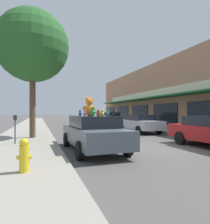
{
  "coord_description": "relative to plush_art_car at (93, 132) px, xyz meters",
  "views": [
    {
      "loc": [
        -4.71,
        -7.73,
        1.54
      ],
      "look_at": [
        -1.68,
        1.31,
        1.55
      ],
      "focal_mm": 32.0,
      "sensor_mm": 36.0,
      "label": 1
    }
  ],
  "objects": [
    {
      "name": "teddy_bear_brown",
      "position": [
        0.17,
        -0.28,
        0.75
      ],
      "size": [
        0.16,
        0.13,
        0.22
      ],
      "rotation": [
        0.0,
        0.0,
        3.6
      ],
      "color": "olive",
      "rests_on": "plush_art_car"
    },
    {
      "name": "plush_art_car",
      "position": [
        0.0,
        0.0,
        0.0
      ],
      "size": [
        1.98,
        4.44,
        1.39
      ],
      "rotation": [
        0.0,
        0.0,
        0.03
      ],
      "color": "#4C5660",
      "rests_on": "ground_plane"
    },
    {
      "name": "teddy_bear_yellow",
      "position": [
        0.3,
        -0.24,
        0.78
      ],
      "size": [
        0.2,
        0.16,
        0.27
      ],
      "rotation": [
        0.0,
        0.0,
        3.66
      ],
      "color": "yellow",
      "rests_on": "plush_art_car"
    },
    {
      "name": "teddy_bear_green",
      "position": [
        -0.16,
        -0.52,
        0.83
      ],
      "size": [
        0.23,
        0.27,
        0.37
      ],
      "rotation": [
        0.0,
        0.0,
        2.2
      ],
      "color": "green",
      "rests_on": "plush_art_car"
    },
    {
      "name": "parking_meter",
      "position": [
        -3.06,
        1.98,
        0.21
      ],
      "size": [
        0.14,
        0.1,
        1.27
      ],
      "color": "#4C4C51",
      "rests_on": "sidewalk_near"
    },
    {
      "name": "parked_car_far_right",
      "position": [
        5.26,
        12.94,
        0.08
      ],
      "size": [
        1.94,
        4.08,
        1.53
      ],
      "color": "black",
      "rests_on": "ground_plane"
    },
    {
      "name": "teddy_bear_giant",
      "position": [
        -0.13,
        0.12,
        1.01
      ],
      "size": [
        0.56,
        0.34,
        0.76
      ],
      "rotation": [
        0.0,
        0.0,
        3.17
      ],
      "color": "orange",
      "rests_on": "plush_art_car"
    },
    {
      "name": "street_tree",
      "position": [
        -2.39,
        4.01,
        4.45
      ],
      "size": [
        3.98,
        3.98,
        7.05
      ],
      "color": "brown",
      "rests_on": "sidewalk_near"
    },
    {
      "name": "teddy_bear_pink",
      "position": [
        -0.4,
        -0.26,
        0.77
      ],
      "size": [
        0.14,
        0.19,
        0.25
      ],
      "rotation": [
        0.0,
        0.0,
        1.95
      ],
      "color": "pink",
      "rests_on": "plush_art_car"
    },
    {
      "name": "teddy_bear_teal",
      "position": [
        0.58,
        -0.11,
        0.77
      ],
      "size": [
        0.16,
        0.18,
        0.25
      ],
      "rotation": [
        0.0,
        0.0,
        4.11
      ],
      "color": "teal",
      "rests_on": "plush_art_car"
    },
    {
      "name": "sidewalk_near",
      "position": [
        -2.8,
        0.02,
        -0.67
      ],
      "size": [
        3.12,
        90.0,
        0.14
      ],
      "color": "gray",
      "rests_on": "ground_plane"
    },
    {
      "name": "teddy_bear_red",
      "position": [
        0.42,
        0.75,
        0.78
      ],
      "size": [
        0.19,
        0.16,
        0.26
      ],
      "rotation": [
        0.0,
        0.0,
        2.57
      ],
      "color": "red",
      "rests_on": "plush_art_car"
    },
    {
      "name": "teddy_bear_blue",
      "position": [
        -0.44,
        0.45,
        0.77
      ],
      "size": [
        0.16,
        0.18,
        0.26
      ],
      "rotation": [
        0.0,
        0.0,
        2.19
      ],
      "color": "blue",
      "rests_on": "plush_art_car"
    },
    {
      "name": "fire_hydrant",
      "position": [
        -2.39,
        -2.69,
        -0.2
      ],
      "size": [
        0.33,
        0.22,
        0.79
      ],
      "color": "yellow",
      "rests_on": "sidewalk_near"
    },
    {
      "name": "teddy_bear_cream",
      "position": [
        0.15,
        0.9,
        0.76
      ],
      "size": [
        0.17,
        0.11,
        0.22
      ],
      "rotation": [
        0.0,
        0.0,
        2.92
      ],
      "color": "beige",
      "rests_on": "plush_art_car"
    },
    {
      "name": "teddy_bear_black",
      "position": [
        0.52,
        -0.85,
        0.76
      ],
      "size": [
        0.17,
        0.12,
        0.22
      ],
      "rotation": [
        0.0,
        0.0,
        2.73
      ],
      "color": "black",
      "rests_on": "plush_art_car"
    },
    {
      "name": "parked_car_far_center",
      "position": [
        5.26,
        5.91,
        -0.02
      ],
      "size": [
        1.84,
        4.48,
        1.36
      ],
      "color": "#B7B7BC",
      "rests_on": "ground_plane"
    },
    {
      "name": "ground_plane",
      "position": [
        2.63,
        0.02,
        -0.74
      ],
      "size": [
        260.0,
        260.0,
        0.0
      ],
      "primitive_type": "plane",
      "color": "#514F4C"
    }
  ]
}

